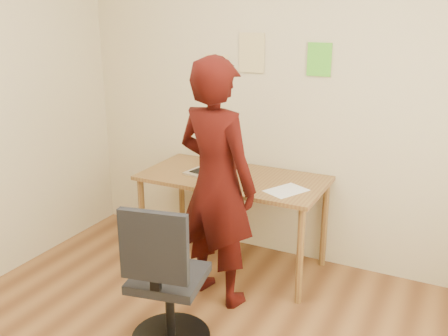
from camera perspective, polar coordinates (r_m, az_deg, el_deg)
The scene contains 10 objects.
room at distance 2.36m, azimuth -7.99°, elevation 2.58°, with size 3.58×3.58×2.78m.
desk at distance 3.83m, azimuth 1.04°, elevation -2.19°, with size 1.40×0.70×0.74m.
laptop at distance 3.87m, azimuth -1.40°, elevation 0.18°, with size 0.36×0.33×0.23m.
paper_sheet at distance 3.53m, azimuth 7.13°, elevation -2.57°, with size 0.20×0.28×0.00m, color white.
phone at distance 3.54m, azimuth 2.81°, elevation -2.33°, with size 0.09×0.14×0.01m.
wall_note_left at distance 4.09m, azimuth -0.85°, elevation 10.77°, with size 0.21×0.00×0.30m, color #E0CA86.
wall_note_mid at distance 3.95m, azimuth 3.19°, elevation 13.01°, with size 0.21×0.00×0.30m, color #E0CA86.
wall_note_right at distance 3.77m, azimuth 10.83°, elevation 12.08°, with size 0.18×0.00×0.24m, color #5CD12F.
office_chair at distance 3.03m, azimuth -6.73°, elevation -13.40°, with size 0.49×0.50×0.94m.
person at distance 3.33m, azimuth -0.86°, elevation -1.77°, with size 0.62×0.41×1.69m, color #340A07.
Camera 1 is at (1.30, -1.87, 1.96)m, focal length 40.00 mm.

